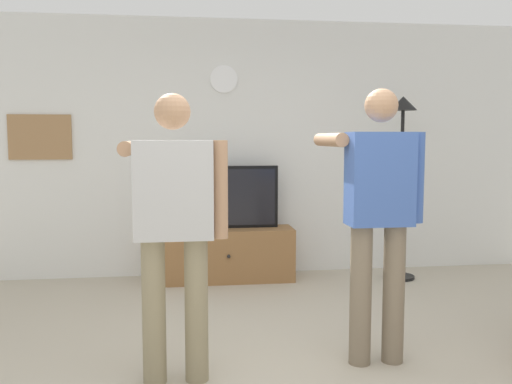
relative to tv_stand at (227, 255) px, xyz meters
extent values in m
cube|color=silver|center=(0.16, 0.35, 1.08)|extent=(6.40, 0.10, 2.70)
cube|color=olive|center=(0.00, 0.00, 0.00)|extent=(1.36, 0.40, 0.54)
sphere|color=black|center=(0.00, -0.22, 0.03)|extent=(0.04, 0.04, 0.04)
cube|color=black|center=(0.00, 0.05, 0.59)|extent=(1.06, 0.06, 0.64)
cube|color=black|center=(0.00, 0.02, 0.59)|extent=(1.00, 0.01, 0.58)
cylinder|color=white|center=(0.00, 0.29, 1.80)|extent=(0.28, 0.03, 0.28)
cube|color=#997047|center=(-1.87, 0.30, 1.20)|extent=(0.62, 0.04, 0.45)
cylinder|color=black|center=(1.79, -0.16, -0.25)|extent=(0.32, 0.32, 0.03)
cylinder|color=black|center=(1.79, -0.16, 0.62)|extent=(0.04, 0.04, 1.71)
cone|color=black|center=(1.79, -0.16, 1.54)|extent=(0.28, 0.28, 0.14)
cylinder|color=gray|center=(-0.62, -2.32, 0.17)|extent=(0.14, 0.14, 0.87)
cylinder|color=gray|center=(-0.37, -2.32, 0.17)|extent=(0.14, 0.14, 0.87)
cube|color=#B7B7B7|center=(-0.50, -2.32, 0.89)|extent=(0.46, 0.22, 0.58)
sphere|color=tan|center=(-0.50, -2.32, 1.34)|extent=(0.21, 0.21, 0.21)
cylinder|color=tan|center=(-0.77, -2.03, 1.13)|extent=(0.09, 0.58, 0.09)
cube|color=white|center=(-0.77, -1.71, 1.13)|extent=(0.04, 0.12, 0.04)
cylinder|color=tan|center=(-0.22, -2.32, 0.89)|extent=(0.09, 0.09, 0.58)
cylinder|color=#7A6B56|center=(0.68, -2.21, 0.18)|extent=(0.14, 0.14, 0.91)
cylinder|color=#7A6B56|center=(0.91, -2.21, 0.18)|extent=(0.14, 0.14, 0.91)
cube|color=#3F60AD|center=(0.80, -2.21, 0.93)|extent=(0.40, 0.22, 0.59)
sphere|color=tan|center=(0.80, -2.21, 1.40)|extent=(0.21, 0.21, 0.21)
cylinder|color=tan|center=(0.55, -1.92, 1.18)|extent=(0.09, 0.58, 0.09)
cube|color=white|center=(0.55, -1.60, 1.18)|extent=(0.04, 0.12, 0.04)
cylinder|color=#3F60AD|center=(1.04, -2.21, 0.94)|extent=(0.09, 0.09, 0.58)
camera|label=1|loc=(-0.44, -5.55, 1.19)|focal=38.68mm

